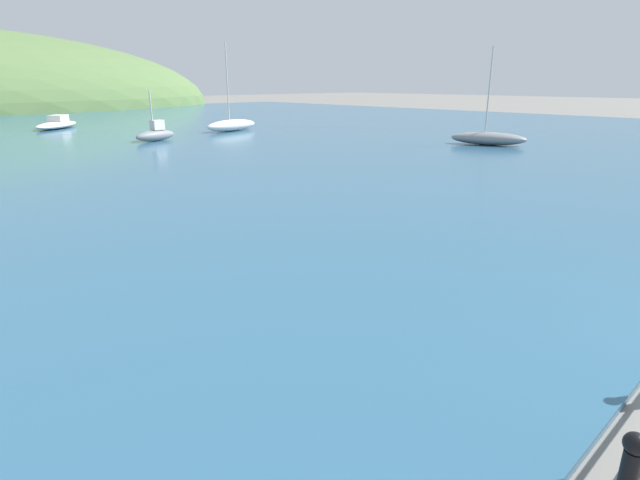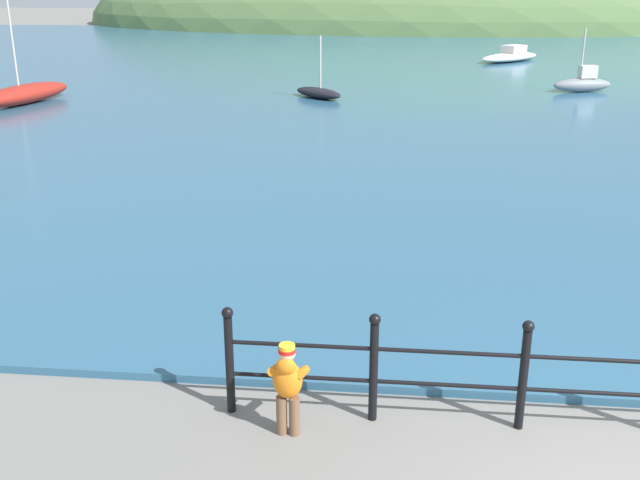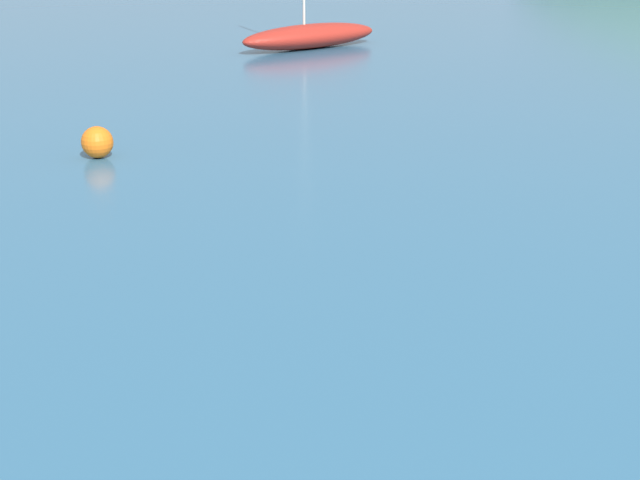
{
  "view_description": "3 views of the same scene",
  "coord_description": "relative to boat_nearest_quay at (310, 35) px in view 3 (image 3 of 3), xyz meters",
  "views": [
    {
      "loc": [
        -6.76,
        1.08,
        2.91
      ],
      "look_at": [
        -2.36,
        5.73,
        0.87
      ],
      "focal_mm": 28.0,
      "sensor_mm": 36.0,
      "label": 1
    },
    {
      "loc": [
        -2.49,
        -5.27,
        4.39
      ],
      "look_at": [
        -3.51,
        4.46,
        0.91
      ],
      "focal_mm": 42.0,
      "sensor_mm": 36.0,
      "label": 2
    },
    {
      "loc": [
        -0.34,
        0.12,
        3.49
      ],
      "look_at": [
        -4.76,
        5.99,
        0.83
      ],
      "focal_mm": 50.0,
      "sensor_mm": 36.0,
      "label": 3
    }
  ],
  "objects": [
    {
      "name": "boat_nearest_quay",
      "position": [
        0.0,
        0.0,
        0.0
      ],
      "size": [
        2.14,
        4.67,
        5.64
      ],
      "color": "maroon",
      "rests_on": "water"
    },
    {
      "name": "mooring_buoy",
      "position": [
        4.77,
        -11.46,
        -0.11
      ],
      "size": [
        0.48,
        0.48,
        0.48
      ],
      "primitive_type": "sphere",
      "color": "orange",
      "rests_on": "water"
    }
  ]
}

